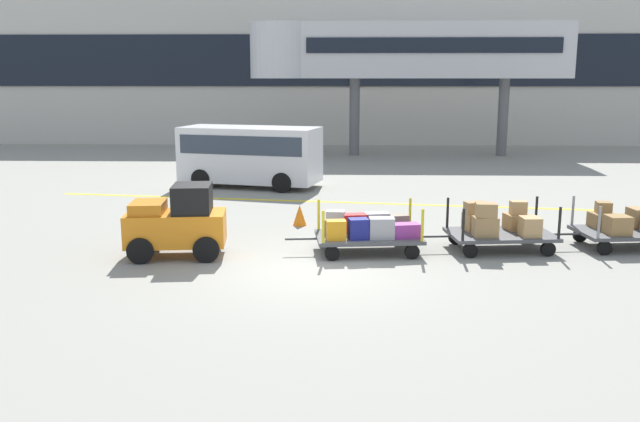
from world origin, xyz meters
The scene contains 10 objects.
ground_plane centered at (0.00, 0.00, 0.00)m, with size 120.00×120.00×0.00m, color gray.
apron_lead_line centered at (-0.36, 7.52, 0.00)m, with size 16.80×0.20×0.01m, color yellow.
terminal_building centered at (0.00, 25.98, 4.25)m, with size 56.09×2.51×8.49m.
jet_bridge centered at (3.11, 19.99, 4.97)m, with size 15.20×3.00×6.32m.
baggage_tug centered at (-3.02, 0.97, 0.75)m, with size 2.20×1.42×1.58m.
baggage_cart_lead centered at (1.12, 1.41, 0.51)m, with size 3.06×1.63×1.10m.
baggage_cart_middle centered at (4.07, 1.72, 0.55)m, with size 3.06×1.63×1.15m.
baggage_cart_tail centered at (7.08, 2.07, 0.50)m, with size 3.06×1.63×1.10m.
shuttle_van centered at (-2.69, 10.35, 1.23)m, with size 5.12×3.02×2.10m.
safety_cone_near centered at (-0.57, 4.12, 0.28)m, with size 0.36×0.36×0.55m, color orange.
Camera 1 is at (0.49, -13.08, 3.88)m, focal length 37.71 mm.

